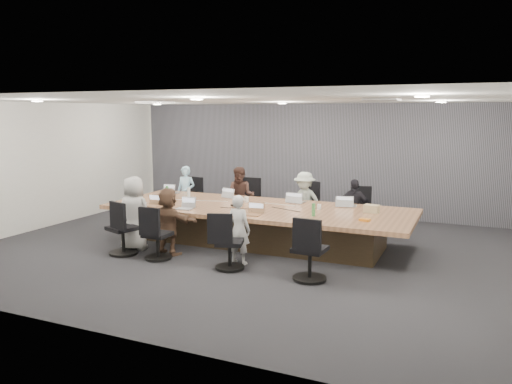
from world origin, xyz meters
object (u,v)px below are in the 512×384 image
at_px(chair_0, 194,202).
at_px(bottle_clear, 189,193).
at_px(chair_1, 247,204).
at_px(laptop_0, 173,192).
at_px(chair_3, 357,215).
at_px(laptop_5, 184,209).
at_px(laptop_1, 230,197).
at_px(person_2, 304,202).
at_px(snack_packet, 365,220).
at_px(chair_2, 309,209).
at_px(mug_brown, 160,196).
at_px(chair_5, 158,239).
at_px(chair_4, 123,233).
at_px(stapler, 256,212).
at_px(person_5, 168,221).
at_px(chair_7, 310,254).
at_px(person_0, 186,193).
at_px(laptop_2, 296,202).
at_px(laptop_4, 151,206).
at_px(bottle_green_left, 167,192).
at_px(canvas_bag, 371,209).
at_px(laptop_6, 252,215).
at_px(laptop_3, 348,205).
at_px(person_1, 241,196).
at_px(person_3, 354,208).
at_px(person_6, 239,229).
at_px(conference_table, 258,224).
at_px(bottle_green_right, 314,210).
at_px(chair_6, 230,247).

bearing_deg(chair_0, bottle_clear, 128.37).
relative_size(chair_1, laptop_0, 3.01).
height_order(chair_3, laptop_5, chair_3).
height_order(laptop_1, person_2, person_2).
relative_size(laptop_5, snack_packet, 1.66).
bearing_deg(bottle_clear, laptop_5, -62.52).
distance_m(chair_0, chair_2, 3.00).
xyz_separation_m(chair_3, mug_brown, (-3.89, -1.71, 0.40)).
relative_size(chair_5, mug_brown, 6.48).
height_order(chair_4, stapler, chair_4).
xyz_separation_m(person_5, snack_packet, (3.38, 0.89, 0.14)).
distance_m(chair_7, laptop_1, 3.64).
bearing_deg(bottle_clear, person_0, 124.50).
xyz_separation_m(laptop_0, laptop_2, (3.00, 0.00, 0.00)).
xyz_separation_m(chair_1, laptop_4, (-0.94, -2.50, 0.31)).
relative_size(bottle_green_left, canvas_bag, 0.92).
distance_m(laptop_1, mug_brown, 1.51).
relative_size(person_5, laptop_6, 4.05).
bearing_deg(laptop_1, laptop_3, -168.97).
xyz_separation_m(laptop_0, laptop_5, (1.29, -1.60, 0.00)).
bearing_deg(laptop_6, person_2, 73.71).
bearing_deg(laptop_3, person_2, -34.56).
bearing_deg(person_1, laptop_4, -125.50).
xyz_separation_m(person_2, person_3, (1.08, 0.00, -0.05)).
relative_size(person_0, bottle_green_left, 5.30).
xyz_separation_m(chair_3, canvas_bag, (0.56, -1.38, 0.42)).
relative_size(chair_1, person_1, 0.65).
bearing_deg(person_6, laptop_2, -90.72).
bearing_deg(chair_0, person_3, -173.52).
bearing_deg(conference_table, laptop_3, 26.68).
height_order(person_5, person_6, person_5).
xyz_separation_m(person_0, laptop_6, (2.71, -2.15, 0.09)).
distance_m(person_3, person_6, 3.03).
bearing_deg(laptop_0, person_3, -176.02).
bearing_deg(laptop_0, bottle_green_right, 158.28).
distance_m(chair_3, chair_5, 4.40).
height_order(chair_5, bottle_green_left, bottle_green_left).
bearing_deg(laptop_6, person_3, 48.97).
height_order(chair_5, stapler, stapler).
distance_m(person_1, canvas_bag, 3.34).
distance_m(bottle_green_right, mug_brown, 3.58).
distance_m(bottle_green_left, bottle_green_right, 3.61).
height_order(chair_7, canvas_bag, canvas_bag).
bearing_deg(mug_brown, bottle_clear, 35.35).
distance_m(chair_3, chair_6, 3.66).
distance_m(laptop_5, canvas_bag, 3.53).
distance_m(person_0, mug_brown, 1.38).
xyz_separation_m(chair_7, laptop_0, (-4.09, 2.50, 0.33)).
bearing_deg(laptop_3, chair_6, 53.86).
bearing_deg(laptop_1, person_1, -78.97).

